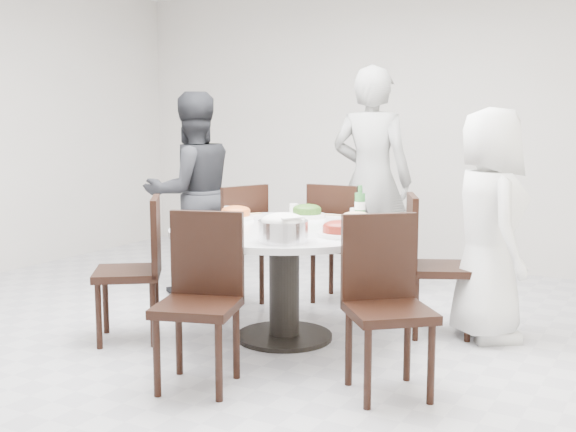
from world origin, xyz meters
The scene contains 22 objects.
floor centered at (0.00, 0.00, 0.00)m, with size 6.00×6.00×0.01m, color #BABABF.
wall_back centered at (0.00, 3.00, 1.40)m, with size 6.00×0.01×2.80m, color beige.
dining_table centered at (0.34, 0.20, 0.38)m, with size 1.50×1.50×0.75m, color white.
chair_ne centered at (1.20, 0.82, 0.47)m, with size 0.42×0.42×0.95m, color black.
chair_n centered at (0.25, 1.28, 0.47)m, with size 0.42×0.42×0.95m, color black.
chair_nw centered at (-0.47, 0.78, 0.47)m, with size 0.42×0.42×0.95m, color black.
chair_sw centered at (-0.54, -0.33, 0.47)m, with size 0.42×0.42×0.95m, color black.
chair_s centered at (0.37, -0.78, 0.47)m, with size 0.42×0.42×0.95m, color black.
chair_se centered at (1.31, -0.36, 0.47)m, with size 0.42×0.42×0.95m, color black.
diner_right centered at (1.50, 0.89, 0.77)m, with size 0.75×0.49×1.53m, color silver.
diner_middle centered at (0.32, 1.70, 0.94)m, with size 0.69×0.45×1.88m, color black.
diner_left centered at (-0.98, 0.95, 0.83)m, with size 0.81×0.63×1.67m, color black.
dish_greens centered at (0.25, 0.70, 0.78)m, with size 0.26×0.26×0.07m, color white.
dish_pale centered at (0.72, 0.52, 0.78)m, with size 0.24×0.24×0.06m, color white.
dish_orange centered at (-0.14, 0.37, 0.78)m, with size 0.26×0.26×0.07m, color white.
dish_redbrown centered at (0.82, 0.07, 0.79)m, with size 0.29×0.29×0.07m, color white.
dish_tofu centered at (-0.12, -0.04, 0.79)m, with size 0.28×0.28×0.07m, color white.
rice_bowl centered at (0.61, -0.27, 0.81)m, with size 0.29×0.29×0.13m, color silver.
soup_bowl centered at (0.01, -0.24, 0.79)m, with size 0.28×0.28×0.09m, color white.
beverage_bottle centered at (0.66, 0.70, 0.88)m, with size 0.07×0.07×0.25m, color #2D7134.
tea_cups centered at (0.33, 0.85, 0.79)m, with size 0.07×0.07×0.08m, color white.
chopsticks centered at (0.38, 0.86, 0.76)m, with size 0.24×0.04×0.01m, color tan, non-canonical shape.
Camera 1 is at (2.67, -3.83, 1.48)m, focal length 45.00 mm.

